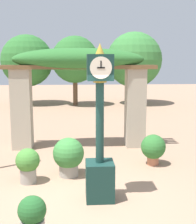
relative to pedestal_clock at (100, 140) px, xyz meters
name	(u,v)px	position (x,y,z in m)	size (l,w,h in m)	color
ground_plane	(82,199)	(-0.36, 0.00, -1.22)	(60.00, 60.00, 0.00)	#9E7A60
pedestal_clock	(100,140)	(0.00, 0.00, 0.00)	(0.55, 0.55, 3.08)	#14332D
pergola	(79,76)	(-0.36, 3.86, 1.05)	(4.79, 1.20, 3.14)	#A89E89
potted_plant_near_left	(28,164)	(-1.56, 0.95, -0.77)	(0.55, 0.55, 0.80)	gray
potted_plant_near_right	(68,155)	(-0.65, 1.31, -0.71)	(0.75, 0.75, 0.94)	gray
potted_plant_far_left	(153,148)	(1.57, 1.98, -0.75)	(0.66, 0.66, 0.82)	#B26B4C
potted_plant_far_right	(32,216)	(-1.15, -1.33, -0.86)	(0.45, 0.45, 0.69)	gray
tree_line	(84,60)	(0.05, 13.68, 1.56)	(10.01, 3.67, 4.53)	brown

